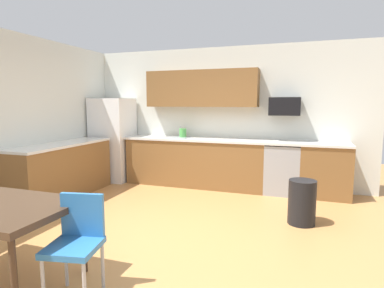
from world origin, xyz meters
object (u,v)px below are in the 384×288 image
(microwave, at_px, (285,106))
(chair_near_table, at_px, (77,237))
(refrigerator, at_px, (113,139))
(oven_range, at_px, (282,168))
(kettle, at_px, (183,133))
(trash_bin, at_px, (302,202))

(microwave, xyz_separation_m, chair_near_table, (-1.45, -3.85, -1.06))
(refrigerator, xyz_separation_m, microwave, (3.46, 0.18, 0.70))
(microwave, bearing_deg, chair_near_table, -110.62)
(oven_range, relative_size, kettle, 4.55)
(oven_range, height_order, microwave, microwave)
(trash_bin, bearing_deg, refrigerator, 160.04)
(oven_range, height_order, kettle, kettle)
(chair_near_table, height_order, kettle, kettle)
(chair_near_table, xyz_separation_m, trash_bin, (1.79, 2.29, -0.20))
(oven_range, distance_m, trash_bin, 1.50)
(chair_near_table, distance_m, trash_bin, 2.91)
(kettle, bearing_deg, refrigerator, -175.13)
(oven_range, xyz_separation_m, microwave, (0.00, 0.10, 1.11))
(refrigerator, height_order, oven_range, refrigerator)
(refrigerator, xyz_separation_m, chair_near_table, (2.01, -3.67, -0.35))
(trash_bin, height_order, kettle, kettle)
(oven_range, relative_size, microwave, 1.69)
(trash_bin, bearing_deg, microwave, 102.26)
(oven_range, bearing_deg, refrigerator, -178.67)
(microwave, bearing_deg, refrigerator, -177.02)
(kettle, bearing_deg, chair_near_table, -82.77)
(microwave, relative_size, trash_bin, 0.90)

